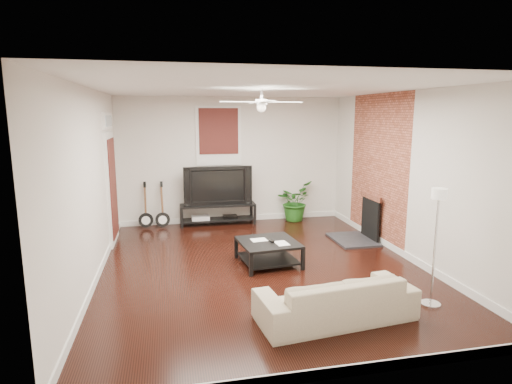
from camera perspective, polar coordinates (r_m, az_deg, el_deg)
The scene contains 14 objects.
room at distance 6.52m, azimuth 0.72°, elevation 1.53°, with size 5.01×6.01×2.81m.
brick_accent at distance 8.32m, azimuth 16.15°, elevation 3.08°, with size 0.02×2.20×2.80m, color brown.
fireplace at distance 8.36m, azimuth 14.07°, elevation -3.35°, with size 0.80×1.10×0.92m, color black.
window_back at distance 9.33m, azimuth -5.09°, elevation 7.60°, with size 1.00×0.06×1.30m, color #3F1211.
door_left at distance 8.34m, azimuth -19.02°, elevation 1.89°, with size 0.08×1.00×2.50m, color white.
tv_stand at distance 9.38m, azimuth -5.19°, elevation -3.00°, with size 1.66×0.44×0.46m, color black.
tv at distance 9.27m, azimuth -5.28°, elevation 0.98°, with size 1.48×0.19×0.85m, color black.
coffee_table at distance 6.94m, azimuth 1.67°, elevation -8.22°, with size 0.91×0.91×0.38m, color black.
sofa at distance 5.23m, azimuth 10.75°, elevation -13.90°, with size 1.88×0.73×0.55m, color tan.
floor_lamp at distance 5.77m, azimuth 23.12°, elevation -7.00°, with size 0.25×0.25×1.53m, color silver, non-canonical shape.
potted_plant at distance 9.69m, azimuth 5.20°, elevation -1.24°, with size 0.81×0.70×0.90m, color #215E1A.
guitar_left at distance 9.25m, azimuth -14.81°, elevation -1.79°, with size 0.31×0.22×1.00m, color black, non-canonical shape.
guitar_right at distance 9.21m, azimuth -12.64°, elevation -1.75°, with size 0.31×0.22×1.00m, color black, non-canonical shape.
ceiling_fan at distance 6.44m, azimuth 0.75°, elevation 12.13°, with size 1.24×1.24×0.32m, color white, non-canonical shape.
Camera 1 is at (-1.40, -6.29, 2.42)m, focal length 29.46 mm.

